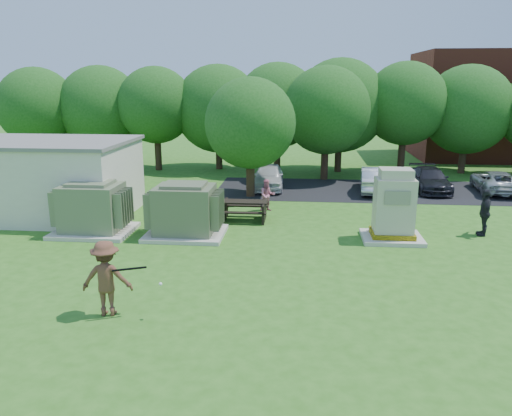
# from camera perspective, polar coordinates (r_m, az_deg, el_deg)

# --- Properties ---
(ground) EXTENTS (120.00, 120.00, 0.00)m
(ground) POSITION_cam_1_polar(r_m,az_deg,el_deg) (15.05, -1.45, -8.59)
(ground) COLOR #2D6619
(ground) RESTS_ON ground
(service_building) EXTENTS (10.00, 5.00, 3.20)m
(service_building) POSITION_cam_1_polar(r_m,az_deg,el_deg) (24.69, -25.64, 2.99)
(service_building) COLOR beige
(service_building) RESTS_ON ground
(service_building_roof) EXTENTS (10.20, 5.20, 0.15)m
(service_building_roof) POSITION_cam_1_polar(r_m,az_deg,el_deg) (24.46, -26.06, 6.84)
(service_building_roof) COLOR slate
(service_building_roof) RESTS_ON service_building
(parking_strip) EXTENTS (20.00, 6.00, 0.01)m
(parking_strip) POSITION_cam_1_polar(r_m,az_deg,el_deg) (28.38, 16.09, 1.88)
(parking_strip) COLOR #232326
(parking_strip) RESTS_ON ground
(transformer_left) EXTENTS (3.00, 2.40, 2.07)m
(transformer_left) POSITION_cam_1_polar(r_m,az_deg,el_deg) (20.59, -18.18, -0.12)
(transformer_left) COLOR beige
(transformer_left) RESTS_ON ground
(transformer_right) EXTENTS (3.00, 2.40, 2.07)m
(transformer_right) POSITION_cam_1_polar(r_m,az_deg,el_deg) (19.42, -8.11, -0.39)
(transformer_right) COLOR beige
(transformer_right) RESTS_ON ground
(generator_cabinet) EXTENTS (2.24, 1.83, 2.73)m
(generator_cabinet) POSITION_cam_1_polar(r_m,az_deg,el_deg) (19.36, 15.45, -0.14)
(generator_cabinet) COLOR beige
(generator_cabinet) RESTS_ON ground
(picnic_table) EXTENTS (1.99, 1.49, 0.85)m
(picnic_table) POSITION_cam_1_polar(r_m,az_deg,el_deg) (21.47, -1.34, -0.02)
(picnic_table) COLOR black
(picnic_table) RESTS_ON ground
(batter) EXTENTS (1.35, 0.87, 1.98)m
(batter) POSITION_cam_1_polar(r_m,az_deg,el_deg) (13.37, -16.72, -7.69)
(batter) COLOR brown
(batter) RESTS_ON ground
(person_at_picnic) EXTENTS (0.83, 0.72, 1.48)m
(person_at_picnic) POSITION_cam_1_polar(r_m,az_deg,el_deg) (22.97, 1.29, 1.46)
(person_at_picnic) COLOR #D3708A
(person_at_picnic) RESTS_ON ground
(person_walking_right) EXTENTS (0.62, 1.14, 1.84)m
(person_walking_right) POSITION_cam_1_polar(r_m,az_deg,el_deg) (21.20, 24.66, -0.47)
(person_walking_right) COLOR black
(person_walking_right) RESTS_ON ground
(car_white) EXTENTS (1.74, 4.08, 1.38)m
(car_white) POSITION_cam_1_polar(r_m,az_deg,el_deg) (27.80, 1.42, 3.63)
(car_white) COLOR silver
(car_white) RESTS_ON ground
(car_silver_a) EXTENTS (1.83, 4.28, 1.37)m
(car_silver_a) POSITION_cam_1_polar(r_m,az_deg,el_deg) (27.70, 13.40, 3.20)
(car_silver_a) COLOR silver
(car_silver_a) RESTS_ON ground
(car_dark) EXTENTS (1.74, 4.27, 1.24)m
(car_dark) POSITION_cam_1_polar(r_m,az_deg,el_deg) (28.87, 19.24, 3.09)
(car_dark) COLOR black
(car_dark) RESTS_ON ground
(car_silver_b) EXTENTS (2.33, 4.38, 1.17)m
(car_silver_b) POSITION_cam_1_polar(r_m,az_deg,el_deg) (29.79, 25.68, 2.73)
(car_silver_b) COLOR #ACACB0
(car_silver_b) RESTS_ON ground
(batting_equipment) EXTENTS (1.49, 0.38, 0.44)m
(batting_equipment) POSITION_cam_1_polar(r_m,az_deg,el_deg) (12.98, -14.16, -7.01)
(batting_equipment) COLOR black
(batting_equipment) RESTS_ON ground
(tree_row) EXTENTS (41.30, 13.30, 7.30)m
(tree_row) POSITION_cam_1_polar(r_m,az_deg,el_deg) (32.30, 5.62, 11.27)
(tree_row) COLOR #47301E
(tree_row) RESTS_ON ground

